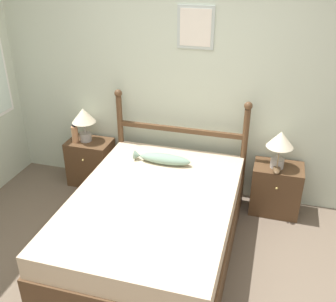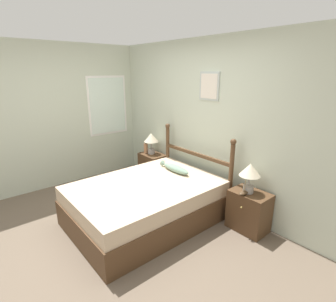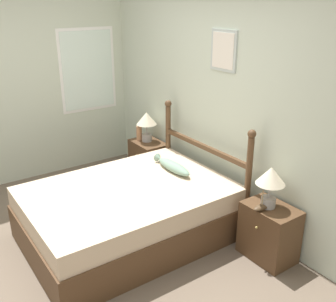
{
  "view_description": "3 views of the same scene",
  "coord_description": "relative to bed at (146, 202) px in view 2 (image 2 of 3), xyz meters",
  "views": [
    {
      "loc": [
        0.89,
        -2.18,
        2.54
      ],
      "look_at": [
        0.01,
        0.91,
        0.87
      ],
      "focal_mm": 42.0,
      "sensor_mm": 36.0,
      "label": 1
    },
    {
      "loc": [
        2.71,
        -1.33,
        2.07
      ],
      "look_at": [
        -0.08,
        1.02,
        0.95
      ],
      "focal_mm": 28.0,
      "sensor_mm": 36.0,
      "label": 2
    },
    {
      "loc": [
        3.1,
        -1.12,
        2.36
      ],
      "look_at": [
        0.04,
        1.02,
        0.89
      ],
      "focal_mm": 42.0,
      "sensor_mm": 36.0,
      "label": 3
    }
  ],
  "objects": [
    {
      "name": "ground_plane",
      "position": [
        0.04,
        -0.58,
        -0.28
      ],
      "size": [
        16.0,
        16.0,
        0.0
      ],
      "primitive_type": "plane",
      "color": "brown"
    },
    {
      "name": "wall_back",
      "position": [
        0.04,
        1.15,
        1.0
      ],
      "size": [
        6.4,
        0.08,
        2.55
      ],
      "color": "beige",
      "rests_on": "ground_plane"
    },
    {
      "name": "wall_left",
      "position": [
        -2.09,
        -0.56,
        1.0
      ],
      "size": [
        0.08,
        6.4,
        2.55
      ],
      "color": "beige",
      "rests_on": "ground_plane"
    },
    {
      "name": "bed",
      "position": [
        0.0,
        0.0,
        0.0
      ],
      "size": [
        1.45,
        2.04,
        0.57
      ],
      "color": "#4C331E",
      "rests_on": "ground_plane"
    },
    {
      "name": "headboard",
      "position": [
        0.0,
        0.99,
        0.38
      ],
      "size": [
        1.48,
        0.08,
        1.19
      ],
      "color": "#4C331E",
      "rests_on": "ground_plane"
    },
    {
      "name": "nightstand_left",
      "position": [
        -1.07,
        0.92,
        -0.01
      ],
      "size": [
        0.5,
        0.37,
        0.55
      ],
      "color": "#4C331E",
      "rests_on": "ground_plane"
    },
    {
      "name": "nightstand_right",
      "position": [
        1.07,
        0.92,
        -0.01
      ],
      "size": [
        0.5,
        0.37,
        0.55
      ],
      "color": "#4C331E",
      "rests_on": "ground_plane"
    },
    {
      "name": "table_lamp_left",
      "position": [
        -1.11,
        0.93,
        0.55
      ],
      "size": [
        0.27,
        0.27,
        0.4
      ],
      "color": "gray",
      "rests_on": "nightstand_left"
    },
    {
      "name": "table_lamp_right",
      "position": [
        1.05,
        0.89,
        0.55
      ],
      "size": [
        0.27,
        0.27,
        0.4
      ],
      "color": "gray",
      "rests_on": "nightstand_right"
    },
    {
      "name": "bottle",
      "position": [
        -1.21,
        0.87,
        0.37
      ],
      "size": [
        0.07,
        0.07,
        0.24
      ],
      "color": "tan",
      "rests_on": "nightstand_left"
    },
    {
      "name": "model_boat",
      "position": [
        1.05,
        0.81,
        0.29
      ],
      "size": [
        0.08,
        0.19,
        0.2
      ],
      "color": "#4C3823",
      "rests_on": "nightstand_right"
    },
    {
      "name": "fish_pillow",
      "position": [
        -0.09,
        0.62,
        0.34
      ],
      "size": [
        0.6,
        0.14,
        0.11
      ],
      "color": "gray",
      "rests_on": "bed"
    }
  ]
}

